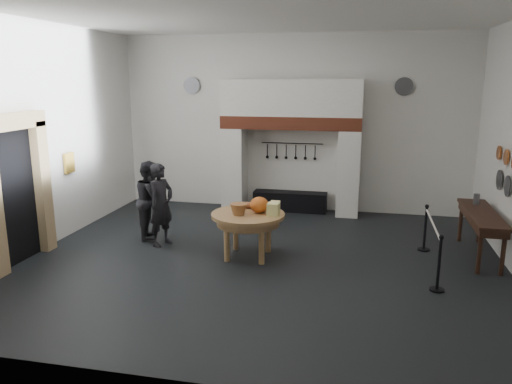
% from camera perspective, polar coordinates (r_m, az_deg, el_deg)
% --- Properties ---
extents(floor, '(9.00, 8.00, 0.02)m').
position_cam_1_polar(floor, '(9.64, 0.62, -7.82)').
color(floor, black).
rests_on(floor, ground).
extents(ceiling, '(9.00, 8.00, 0.02)m').
position_cam_1_polar(ceiling, '(9.07, 0.70, 19.81)').
color(ceiling, silver).
rests_on(ceiling, wall_back).
extents(wall_back, '(9.00, 0.02, 4.50)m').
position_cam_1_polar(wall_back, '(13.00, 4.23, 7.81)').
color(wall_back, silver).
rests_on(wall_back, floor).
extents(wall_front, '(9.00, 0.02, 4.50)m').
position_cam_1_polar(wall_front, '(5.28, -8.08, -0.05)').
color(wall_front, silver).
rests_on(wall_front, floor).
extents(wall_left, '(0.02, 8.00, 4.50)m').
position_cam_1_polar(wall_left, '(10.91, -23.31, 5.77)').
color(wall_left, silver).
rests_on(wall_left, floor).
extents(chimney_pier_left, '(0.55, 0.70, 2.15)m').
position_cam_1_polar(chimney_pier_left, '(13.11, -2.47, 2.69)').
color(chimney_pier_left, silver).
rests_on(chimney_pier_left, floor).
extents(chimney_pier_right, '(0.55, 0.70, 2.15)m').
position_cam_1_polar(chimney_pier_right, '(12.70, 10.52, 2.14)').
color(chimney_pier_right, silver).
rests_on(chimney_pier_right, floor).
extents(hearth_brick_band, '(3.50, 0.72, 0.32)m').
position_cam_1_polar(hearth_brick_band, '(12.65, 4.01, 7.94)').
color(hearth_brick_band, '#9E442B').
rests_on(hearth_brick_band, chimney_pier_left).
extents(chimney_hood, '(3.50, 0.70, 0.90)m').
position_cam_1_polar(chimney_hood, '(12.61, 4.05, 10.70)').
color(chimney_hood, silver).
rests_on(chimney_hood, hearth_brick_band).
extents(iron_range, '(1.90, 0.45, 0.50)m').
position_cam_1_polar(iron_range, '(13.07, 3.91, -1.07)').
color(iron_range, black).
rests_on(iron_range, floor).
extents(utensil_rail, '(1.60, 0.02, 0.02)m').
position_cam_1_polar(utensil_rail, '(12.98, 4.14, 5.58)').
color(utensil_rail, black).
rests_on(utensil_rail, wall_back).
extents(door_recess, '(0.04, 1.10, 2.50)m').
position_cam_1_polar(door_recess, '(10.26, -25.86, -0.56)').
color(door_recess, black).
rests_on(door_recess, floor).
extents(door_jamb_far, '(0.22, 0.30, 2.60)m').
position_cam_1_polar(door_jamb_far, '(10.74, -23.25, 0.53)').
color(door_jamb_far, tan).
rests_on(door_jamb_far, floor).
extents(door_lintel, '(0.22, 1.70, 0.30)m').
position_cam_1_polar(door_lintel, '(10.00, -26.25, 7.23)').
color(door_lintel, tan).
rests_on(door_lintel, door_jamb_near).
extents(wall_plaque, '(0.05, 0.34, 0.44)m').
position_cam_1_polar(wall_plaque, '(11.62, -20.56, 3.15)').
color(wall_plaque, gold).
rests_on(wall_plaque, wall_left).
extents(work_table, '(1.63, 1.63, 0.07)m').
position_cam_1_polar(work_table, '(9.59, -0.92, -2.65)').
color(work_table, tan).
rests_on(work_table, floor).
extents(pumpkin, '(0.36, 0.36, 0.31)m').
position_cam_1_polar(pumpkin, '(9.59, 0.38, -1.47)').
color(pumpkin, orange).
rests_on(pumpkin, work_table).
extents(cheese_block_big, '(0.22, 0.22, 0.24)m').
position_cam_1_polar(cheese_block_big, '(9.40, 1.98, -1.99)').
color(cheese_block_big, '#E4E488').
rests_on(cheese_block_big, work_table).
extents(cheese_block_small, '(0.18, 0.18, 0.20)m').
position_cam_1_polar(cheese_block_small, '(9.69, 2.18, -1.65)').
color(cheese_block_small, '#FFDE98').
rests_on(cheese_block_small, work_table).
extents(wicker_basket, '(0.37, 0.37, 0.22)m').
position_cam_1_polar(wicker_basket, '(9.44, -2.01, -1.99)').
color(wicker_basket, '#9B6438').
rests_on(wicker_basket, work_table).
extents(bread_loaf, '(0.31, 0.18, 0.13)m').
position_cam_1_polar(bread_loaf, '(9.91, -1.02, -1.52)').
color(bread_loaf, brown).
rests_on(bread_loaf, work_table).
extents(visitor_near, '(0.61, 0.74, 1.72)m').
position_cam_1_polar(visitor_near, '(10.45, -10.79, -1.43)').
color(visitor_near, black).
rests_on(visitor_near, floor).
extents(visitor_far, '(0.87, 0.98, 1.69)m').
position_cam_1_polar(visitor_far, '(10.97, -11.91, -0.88)').
color(visitor_far, '#222227').
rests_on(visitor_far, floor).
extents(side_table, '(0.55, 2.20, 0.06)m').
position_cam_1_polar(side_table, '(10.51, 24.44, -2.26)').
color(side_table, '#351D13').
rests_on(side_table, floor).
extents(pewter_jug, '(0.12, 0.12, 0.22)m').
position_cam_1_polar(pewter_jug, '(11.05, 23.88, -0.76)').
color(pewter_jug, '#525258').
rests_on(pewter_jug, side_table).
extents(copper_pan_c, '(0.03, 0.30, 0.30)m').
position_cam_1_polar(copper_pan_c, '(10.57, 26.69, 3.59)').
color(copper_pan_c, '#C6662D').
rests_on(copper_pan_c, wall_right).
extents(copper_pan_d, '(0.03, 0.28, 0.28)m').
position_cam_1_polar(copper_pan_d, '(11.10, 26.01, 4.05)').
color(copper_pan_d, '#C6662D').
rests_on(copper_pan_d, wall_right).
extents(pewter_plate_mid, '(0.03, 0.40, 0.40)m').
position_cam_1_polar(pewter_plate_mid, '(10.37, 26.80, 0.60)').
color(pewter_plate_mid, '#4C4C51').
rests_on(pewter_plate_mid, wall_right).
extents(pewter_plate_right, '(0.03, 0.40, 0.40)m').
position_cam_1_polar(pewter_plate_right, '(10.94, 26.05, 1.27)').
color(pewter_plate_right, '#4C4C51').
rests_on(pewter_plate_right, wall_right).
extents(pewter_plate_back_left, '(0.44, 0.03, 0.44)m').
position_cam_1_polar(pewter_plate_back_left, '(13.55, -7.35, 11.97)').
color(pewter_plate_back_left, '#4C4C51').
rests_on(pewter_plate_back_left, wall_back).
extents(pewter_plate_back_right, '(0.44, 0.03, 0.44)m').
position_cam_1_polar(pewter_plate_back_right, '(12.82, 16.57, 11.49)').
color(pewter_plate_back_right, '#4C4C51').
rests_on(pewter_plate_back_right, wall_back).
extents(barrier_post_near, '(0.05, 0.05, 0.90)m').
position_cam_1_polar(barrier_post_near, '(8.71, 20.18, -7.82)').
color(barrier_post_near, black).
rests_on(barrier_post_near, floor).
extents(barrier_post_far, '(0.05, 0.05, 0.90)m').
position_cam_1_polar(barrier_post_far, '(10.59, 18.77, -4.02)').
color(barrier_post_far, black).
rests_on(barrier_post_far, floor).
extents(barrier_rope, '(0.04, 2.00, 0.04)m').
position_cam_1_polar(barrier_rope, '(9.53, 19.59, -3.46)').
color(barrier_rope, silver).
rests_on(barrier_rope, barrier_post_near).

